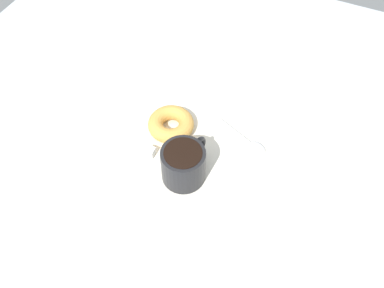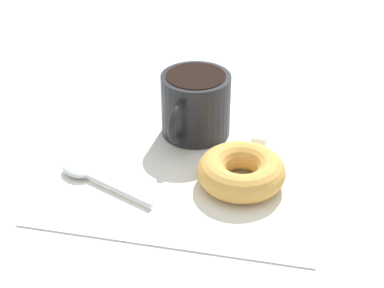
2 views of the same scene
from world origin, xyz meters
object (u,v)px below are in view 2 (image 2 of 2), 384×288
(spoon, at_px, (87,175))
(sugar_cube, at_px, (259,141))
(donut, at_px, (241,171))
(coffee_cup, at_px, (195,104))

(spoon, distance_m, sugar_cube, 0.19)
(donut, xyz_separation_m, sugar_cube, (-0.01, -0.07, -0.01))
(sugar_cube, bearing_deg, donut, 83.91)
(sugar_cube, bearing_deg, spoon, 31.65)
(coffee_cup, relative_size, sugar_cube, 6.53)
(spoon, relative_size, sugar_cube, 7.05)
(coffee_cup, bearing_deg, sugar_cube, 168.58)
(donut, xyz_separation_m, spoon, (0.16, 0.03, -0.01))
(coffee_cup, distance_m, spoon, 0.15)
(coffee_cup, xyz_separation_m, donut, (-0.07, 0.09, -0.02))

